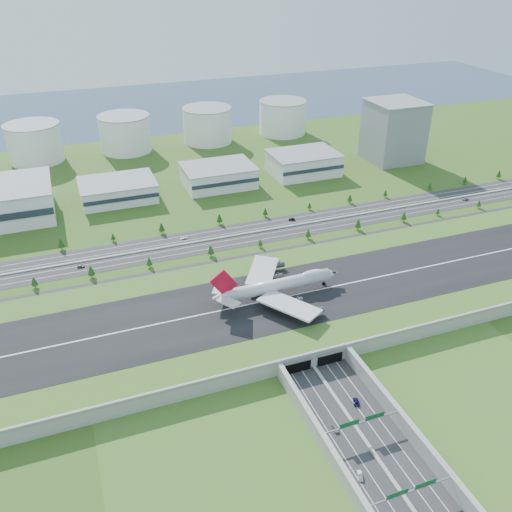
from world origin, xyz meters
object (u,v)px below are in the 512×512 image
object	(u,v)px
office_tower	(394,131)
boeing_747	(278,285)
car_6	(465,199)
car_1	(360,476)
car_7	(184,238)
car_5	(292,219)
fuel_tank_a	(35,143)
car_2	(356,402)
car_4	(81,266)
car_0	(335,428)

from	to	relation	value
office_tower	boeing_747	world-z (taller)	office_tower
car_6	office_tower	bearing A→B (deg)	-6.60
boeing_747	car_1	world-z (taller)	boeing_747
car_1	car_7	world-z (taller)	car_1
car_7	car_5	bearing A→B (deg)	87.65
fuel_tank_a	car_2	size ratio (longest dim) A/B	9.48
car_4	car_6	distance (m)	302.23
car_6	car_7	world-z (taller)	car_6
car_6	car_7	distance (m)	231.53
boeing_747	car_4	bearing A→B (deg)	139.04
car_2	car_6	xyz separation A→B (m)	(196.33, 168.09, 0.12)
fuel_tank_a	car_7	world-z (taller)	fuel_tank_a
fuel_tank_a	car_6	xyz separation A→B (m)	(323.70, -220.36, -16.53)
boeing_747	car_7	world-z (taller)	boeing_747
car_5	car_7	xyz separation A→B (m)	(-83.42, -1.06, -0.12)
fuel_tank_a	car_5	world-z (taller)	fuel_tank_a
office_tower	car_0	distance (m)	353.60
office_tower	car_1	xyz separation A→B (m)	(-210.87, -308.59, -26.59)
office_tower	car_5	size ratio (longest dim) A/B	11.37
fuel_tank_a	boeing_747	xyz separation A→B (m)	(122.80, -306.60, -2.73)
car_0	car_6	bearing A→B (deg)	42.20
car_2	car_7	xyz separation A→B (m)	(-34.81, 181.40, -0.06)
car_2	car_5	bearing A→B (deg)	-86.25
car_0	car_6	world-z (taller)	car_6
office_tower	car_5	world-z (taller)	office_tower
car_4	car_0	bearing A→B (deg)	-150.29
car_7	car_6	bearing A→B (deg)	83.63
car_1	car_7	distance (m)	217.18
car_6	car_1	bearing A→B (deg)	124.84
car_0	car_1	bearing A→B (deg)	-92.92
office_tower	car_6	world-z (taller)	office_tower
car_0	car_6	distance (m)	277.67
office_tower	car_2	bearing A→B (deg)	-125.16
car_7	car_4	bearing A→B (deg)	-81.05
car_2	car_7	size ratio (longest dim) A/B	1.13
boeing_747	car_2	size ratio (longest dim) A/B	14.72
car_0	car_5	distance (m)	203.74
boeing_747	car_1	distance (m)	118.60
car_5	car_6	world-z (taller)	car_6
fuel_tank_a	car_0	size ratio (longest dim) A/B	10.28
office_tower	fuel_tank_a	bearing A→B (deg)	160.23
fuel_tank_a	car_0	world-z (taller)	fuel_tank_a
car_1	car_4	bearing A→B (deg)	131.06
fuel_tank_a	car_5	xyz separation A→B (m)	(175.97, -205.98, -16.58)
car_2	car_7	bearing A→B (deg)	-60.47
boeing_747	car_2	world-z (taller)	boeing_747
car_5	car_4	bearing A→B (deg)	-69.78
car_1	car_2	bearing A→B (deg)	80.12
car_1	car_5	size ratio (longest dim) A/B	0.99
car_5	car_6	size ratio (longest dim) A/B	0.79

